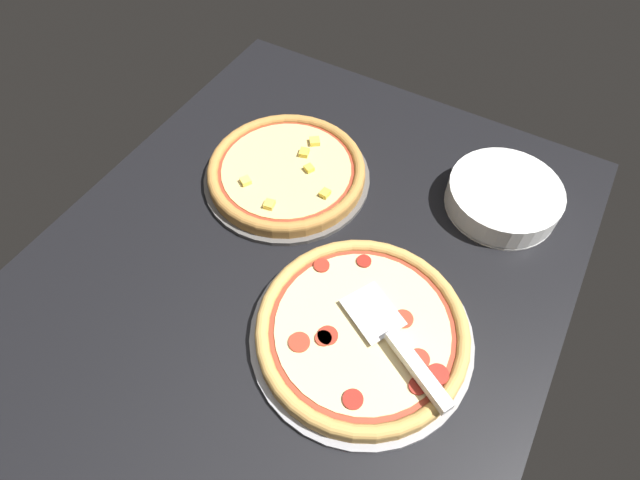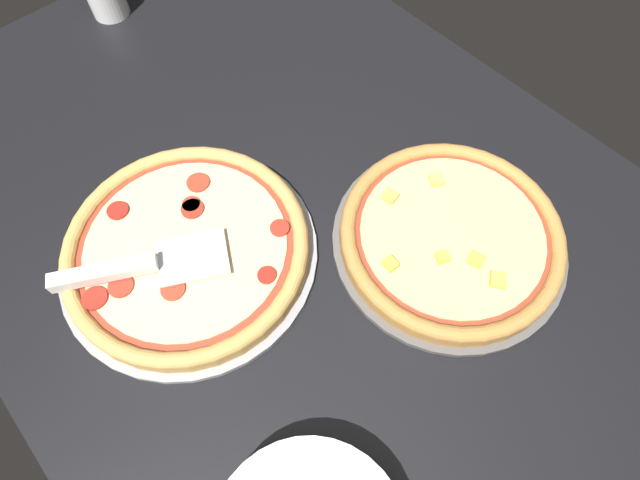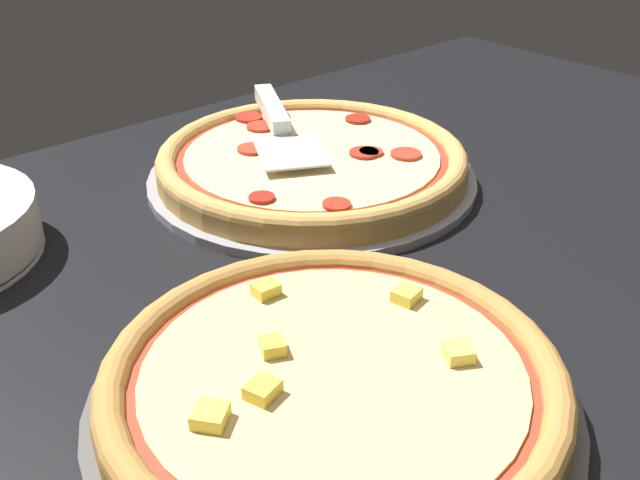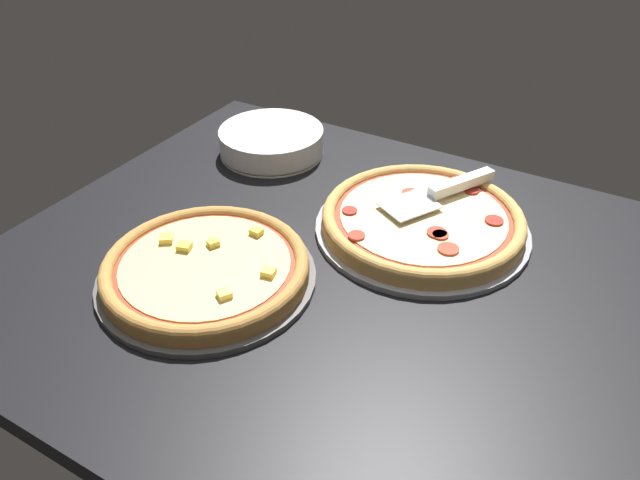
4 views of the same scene
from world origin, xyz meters
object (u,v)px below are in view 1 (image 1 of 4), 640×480
Objects in this scene: serving_spatula at (408,357)px; plate_stack at (503,197)px; pizza_back at (287,170)px; pizza_front at (362,330)px.

serving_spatula reaches higher than plate_stack.
plate_stack is (15.61, -42.31, 0.17)cm from pizza_back.
pizza_back is (24.87, 30.71, -0.06)cm from pizza_front.
serving_spatula is 42.30cm from plate_stack.
pizza_back is 45.10cm from plate_stack.
pizza_back is at bearing 51.00° from pizza_front.
pizza_back is at bearing 56.14° from serving_spatula.
plate_stack is at bearing -3.74° from serving_spatula.
pizza_back is at bearing 110.25° from plate_stack.
pizza_front is 39.52cm from pizza_back.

